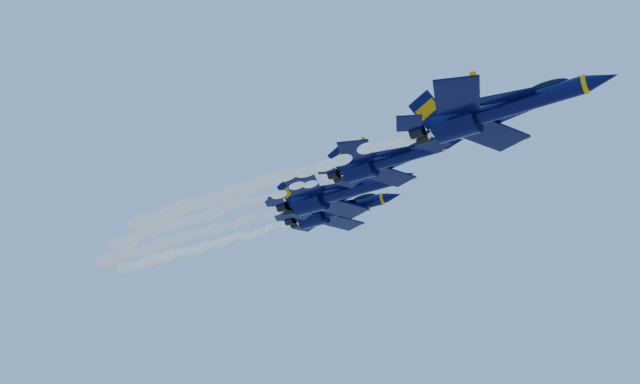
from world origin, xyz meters
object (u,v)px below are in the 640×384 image
Objects in this scene: jet_lead at (495,111)px; jet_second at (386,161)px; jet_third at (336,194)px; jet_fourth at (335,210)px.

jet_second is at bearing 152.55° from jet_lead.
jet_second is 16.71m from jet_third.
jet_lead is 1.14× the size of jet_second.
jet_third reaches higher than jet_lead.
jet_second is 0.85× the size of jet_fourth.
jet_fourth is at bearing 135.01° from jet_second.
jet_lead is at bearing -38.04° from jet_fourth.
jet_fourth reaches higher than jet_lead.
jet_third is at bearing 146.86° from jet_lead.
jet_lead is at bearing -33.14° from jet_third.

